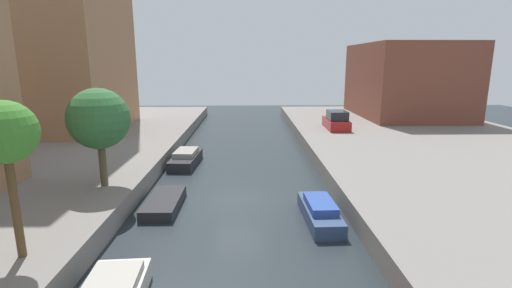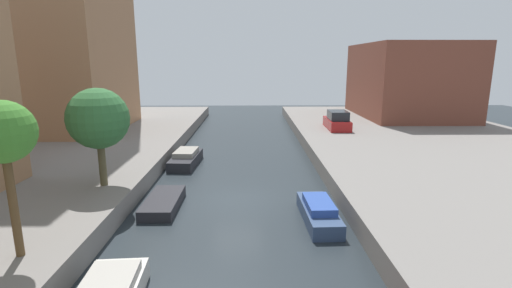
% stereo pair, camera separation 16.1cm
% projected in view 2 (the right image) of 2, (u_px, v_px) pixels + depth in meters
% --- Properties ---
extents(ground_plane, '(84.00, 84.00, 0.00)m').
position_uv_depth(ground_plane, '(237.00, 200.00, 19.19)').
color(ground_plane, '#232B30').
extents(low_block_right, '(10.00, 13.62, 7.89)m').
position_uv_depth(low_block_right, '(407.00, 80.00, 40.97)').
color(low_block_right, brown).
rests_on(low_block_right, quay_right).
extents(street_tree_1, '(1.88, 1.88, 4.92)m').
position_uv_depth(street_tree_1, '(3.00, 134.00, 10.90)').
color(street_tree_1, brown).
rests_on(street_tree_1, quay_left).
extents(street_tree_2, '(2.92, 2.92, 4.79)m').
position_uv_depth(street_tree_2, '(98.00, 119.00, 17.74)').
color(street_tree_2, brown).
rests_on(street_tree_2, quay_left).
extents(parked_car, '(1.90, 4.33, 1.66)m').
position_uv_depth(parked_car, '(337.00, 121.00, 33.65)').
color(parked_car, maroon).
rests_on(parked_car, quay_right).
extents(moored_boat_left_3, '(1.56, 3.71, 0.52)m').
position_uv_depth(moored_boat_left_3, '(163.00, 202.00, 18.15)').
color(moored_boat_left_3, '#232328').
rests_on(moored_boat_left_3, ground_plane).
extents(moored_boat_left_4, '(1.83, 4.35, 1.01)m').
position_uv_depth(moored_boat_left_4, '(186.00, 159.00, 25.65)').
color(moored_boat_left_4, '#232328').
rests_on(moored_boat_left_4, ground_plane).
extents(moored_boat_right_2, '(1.47, 4.13, 0.98)m').
position_uv_depth(moored_boat_right_2, '(319.00, 212.00, 16.58)').
color(moored_boat_right_2, '#33476B').
rests_on(moored_boat_right_2, ground_plane).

